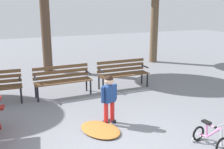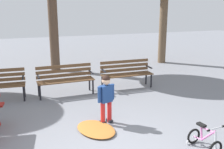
% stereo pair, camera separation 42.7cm
% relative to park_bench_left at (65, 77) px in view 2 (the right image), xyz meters
% --- Properties ---
extents(park_bench_left, '(1.61, 0.49, 0.85)m').
position_rel_park_bench_left_xyz_m(park_bench_left, '(0.00, 0.00, 0.00)').
color(park_bench_left, brown).
rests_on(park_bench_left, ground).
extents(park_bench_right, '(1.61, 0.48, 0.85)m').
position_rel_park_bench_left_xyz_m(park_bench_right, '(1.90, 0.02, 0.00)').
color(park_bench_right, brown).
rests_on(park_bench_right, ground).
extents(child_standing, '(0.40, 0.22, 1.09)m').
position_rel_park_bench_left_xyz_m(child_standing, '(0.49, -2.24, 0.13)').
color(child_standing, red).
rests_on(child_standing, ground).
extents(kids_bicycle, '(0.42, 0.59, 0.54)m').
position_rel_park_bench_left_xyz_m(kids_bicycle, '(1.78, -3.90, -0.31)').
color(kids_bicycle, black).
rests_on(kids_bicycle, ground).
extents(leaf_pile, '(0.95, 1.14, 0.07)m').
position_rel_park_bench_left_xyz_m(leaf_pile, '(0.17, -2.52, -0.48)').
color(leaf_pile, '#B26B2D').
rests_on(leaf_pile, ground).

